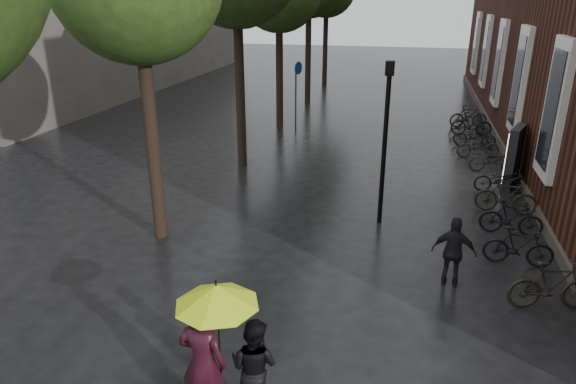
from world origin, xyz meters
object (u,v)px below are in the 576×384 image
(pedestrian_walking, at_px, (454,252))
(lamp_post, at_px, (386,129))
(ad_lightbox, at_px, (514,157))
(person_burgundy, at_px, (203,364))
(parked_bicycles, at_px, (490,165))
(person_black, at_px, (254,366))

(pedestrian_walking, height_order, lamp_post, lamp_post)
(ad_lightbox, bearing_deg, pedestrian_walking, -88.06)
(person_burgundy, distance_m, parked_bicycles, 13.13)
(person_black, height_order, pedestrian_walking, person_black)
(parked_bicycles, xyz_separation_m, ad_lightbox, (0.56, -0.67, 0.51))
(ad_lightbox, relative_size, lamp_post, 0.46)
(person_burgundy, relative_size, pedestrian_walking, 1.26)
(pedestrian_walking, xyz_separation_m, parked_bicycles, (1.62, 7.35, -0.30))
(person_burgundy, bearing_deg, lamp_post, -100.03)
(person_black, height_order, lamp_post, lamp_post)
(person_black, xyz_separation_m, parked_bicycles, (4.62, 11.70, -0.31))
(pedestrian_walking, relative_size, lamp_post, 0.36)
(parked_bicycles, xyz_separation_m, lamp_post, (-3.31, -4.49, 2.13))
(person_burgundy, height_order, person_black, person_burgundy)
(person_burgundy, height_order, parked_bicycles, person_burgundy)
(pedestrian_walking, distance_m, lamp_post, 3.79)
(person_burgundy, height_order, ad_lightbox, ad_lightbox)
(person_burgundy, distance_m, ad_lightbox, 12.76)
(lamp_post, bearing_deg, parked_bicycles, 53.59)
(person_black, height_order, parked_bicycles, person_black)
(person_burgundy, xyz_separation_m, ad_lightbox, (5.81, 11.36, 0.01))
(pedestrian_walking, distance_m, ad_lightbox, 7.03)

